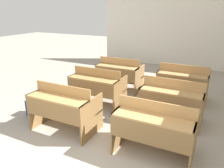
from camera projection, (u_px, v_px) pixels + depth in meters
wall_back at (179, 28)px, 8.48m from camera, size 6.36×0.06×3.01m
bench_front_left at (64, 107)px, 4.12m from camera, size 1.21×0.75×0.93m
bench_front_right at (155, 128)px, 3.40m from camera, size 1.21×0.75×0.93m
bench_second_left at (97, 86)px, 5.20m from camera, size 1.21×0.75×0.93m
bench_second_right at (172, 100)px, 4.43m from camera, size 1.21×0.75×0.93m
bench_third_left at (119, 73)px, 6.23m from camera, size 1.21×0.75×0.93m
bench_third_right at (183, 82)px, 5.51m from camera, size 1.21×0.75×0.93m
schoolbag at (36, 108)px, 4.80m from camera, size 0.35×0.29×0.36m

